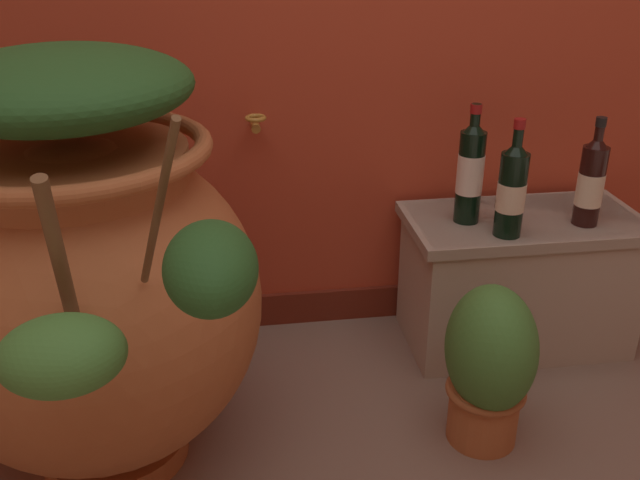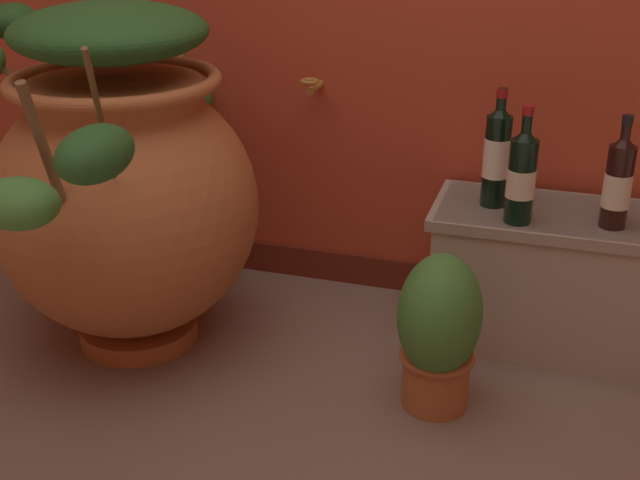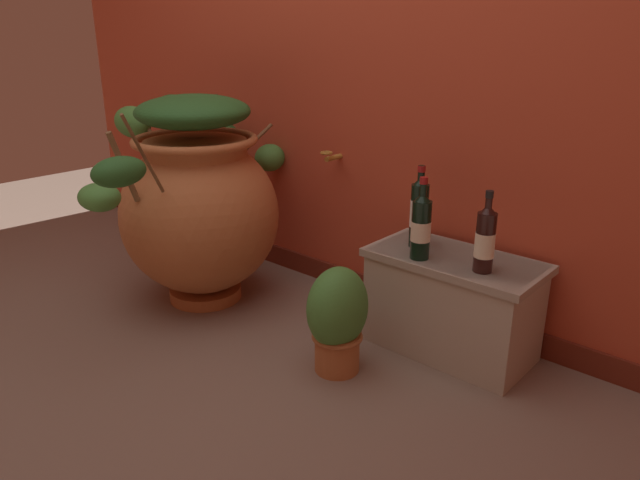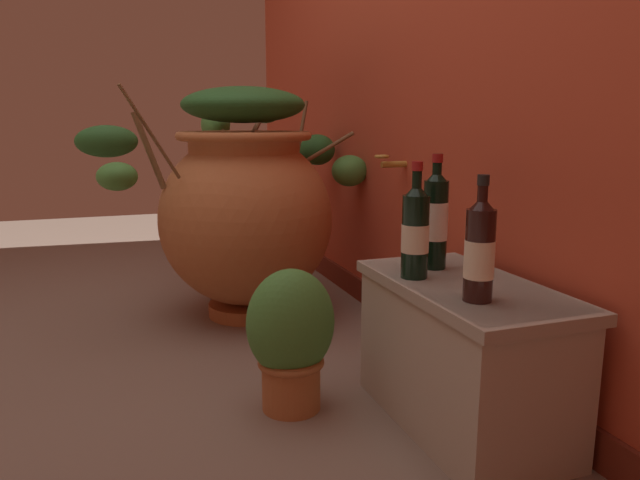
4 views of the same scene
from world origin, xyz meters
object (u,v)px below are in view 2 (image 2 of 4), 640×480
wine_bottle_middle (618,181)px  potted_shrub (439,329)px  wine_bottle_left (497,154)px  wine_bottle_right (522,174)px  terracotta_urn (122,183)px

wine_bottle_middle → potted_shrub: bearing=-137.7°
wine_bottle_left → potted_shrub: wine_bottle_left is taller
wine_bottle_right → potted_shrub: (-0.14, -0.30, -0.31)m
wine_bottle_left → terracotta_urn: bearing=-160.3°
wine_bottle_left → wine_bottle_right: 0.13m
wine_bottle_middle → wine_bottle_right: 0.24m
wine_bottle_left → wine_bottle_middle: size_ratio=1.10×
wine_bottle_right → potted_shrub: wine_bottle_right is taller
wine_bottle_middle → wine_bottle_right: size_ratio=0.95×
wine_bottle_left → wine_bottle_right: (0.08, -0.10, -0.02)m
terracotta_urn → wine_bottle_left: 1.01m
terracotta_urn → wine_bottle_middle: size_ratio=3.99×
wine_bottle_middle → potted_shrub: (-0.38, -0.34, -0.30)m
potted_shrub → wine_bottle_left: bearing=80.7°
terracotta_urn → potted_shrub: terracotta_urn is taller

